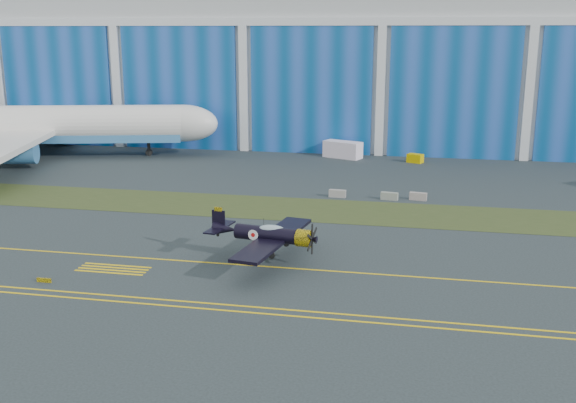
% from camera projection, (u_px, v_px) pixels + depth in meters
% --- Properties ---
extents(ground, '(260.00, 260.00, 0.00)m').
position_uv_depth(ground, '(340.00, 252.00, 60.28)').
color(ground, '#2C3538').
rests_on(ground, ground).
extents(grass_median, '(260.00, 10.00, 0.02)m').
position_uv_depth(grass_median, '(356.00, 212.00, 73.57)').
color(grass_median, '#475128').
rests_on(grass_median, ground).
extents(hangar, '(220.00, 45.70, 30.00)m').
position_uv_depth(hangar, '(390.00, 54.00, 124.78)').
color(hangar, silver).
rests_on(hangar, ground).
extents(taxiway_centreline, '(200.00, 0.20, 0.02)m').
position_uv_depth(taxiway_centreline, '(333.00, 271.00, 55.53)').
color(taxiway_centreline, yellow).
rests_on(taxiway_centreline, ground).
extents(edge_line_near, '(80.00, 0.20, 0.02)m').
position_uv_depth(edge_line_near, '(314.00, 318.00, 46.50)').
color(edge_line_near, yellow).
rests_on(edge_line_near, ground).
extents(edge_line_far, '(80.00, 0.20, 0.02)m').
position_uv_depth(edge_line_far, '(316.00, 312.00, 47.45)').
color(edge_line_far, yellow).
rests_on(edge_line_far, ground).
extents(hold_short_ladder, '(6.00, 2.40, 0.02)m').
position_uv_depth(hold_short_ladder, '(113.00, 269.00, 56.03)').
color(hold_short_ladder, yellow).
rests_on(hold_short_ladder, ground).
extents(guard_board_left, '(1.20, 0.15, 0.35)m').
position_uv_depth(guard_board_left, '(44.00, 280.00, 53.05)').
color(guard_board_left, yellow).
rests_on(guard_board_left, ground).
extents(warbird, '(12.57, 14.41, 3.83)m').
position_uv_depth(warbird, '(267.00, 234.00, 56.99)').
color(warbird, black).
rests_on(warbird, ground).
extents(jetliner, '(77.06, 69.89, 22.80)m').
position_uv_depth(jetliner, '(27.00, 83.00, 103.05)').
color(jetliner, white).
rests_on(jetliner, ground).
extents(shipping_container, '(6.38, 4.45, 2.57)m').
position_uv_depth(shipping_container, '(343.00, 150.00, 104.73)').
color(shipping_container, white).
rests_on(shipping_container, ground).
extents(tug, '(2.61, 2.18, 1.30)m').
position_uv_depth(tug, '(415.00, 158.00, 100.99)').
color(tug, '#D9B700').
rests_on(tug, ground).
extents(cart, '(2.06, 1.40, 1.16)m').
position_uv_depth(cart, '(2.00, 145.00, 113.07)').
color(cart, silver).
rests_on(cart, ground).
extents(barrier_a, '(2.04, 0.75, 0.90)m').
position_uv_depth(barrier_a, '(337.00, 194.00, 80.05)').
color(barrier_a, gray).
rests_on(barrier_a, ground).
extents(barrier_b, '(2.07, 0.93, 0.90)m').
position_uv_depth(barrier_b, '(389.00, 196.00, 78.79)').
color(barrier_b, gray).
rests_on(barrier_b, ground).
extents(barrier_c, '(2.07, 0.91, 0.90)m').
position_uv_depth(barrier_c, '(418.00, 196.00, 78.68)').
color(barrier_c, '#9F928B').
rests_on(barrier_c, ground).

